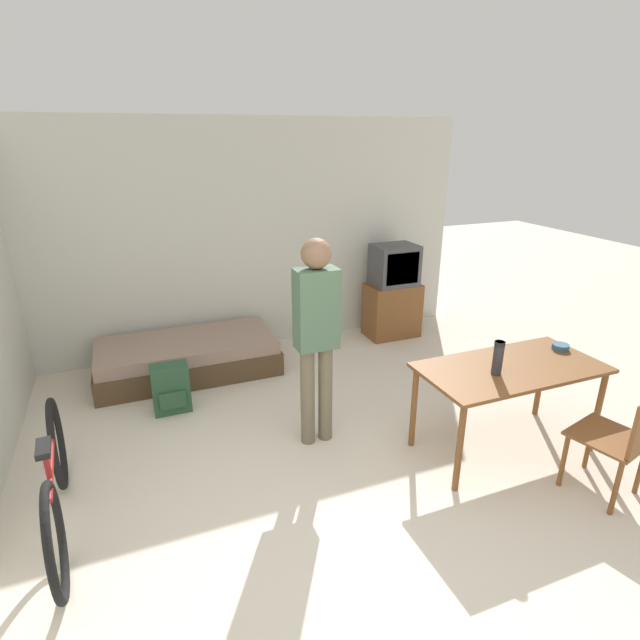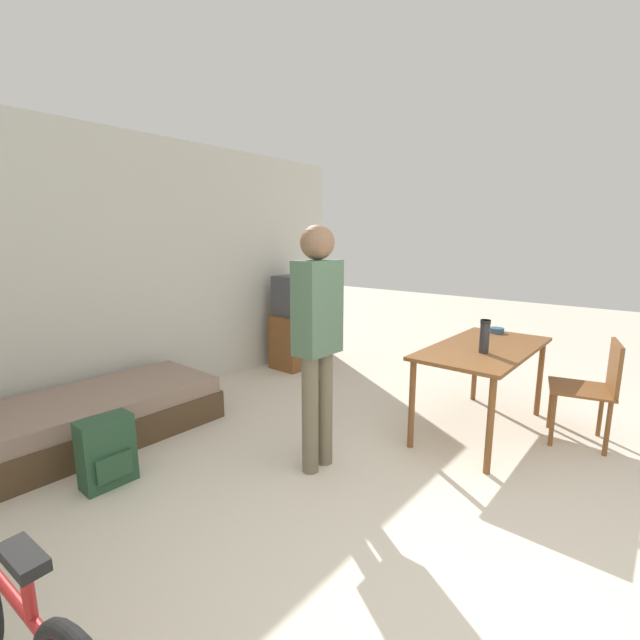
% 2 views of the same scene
% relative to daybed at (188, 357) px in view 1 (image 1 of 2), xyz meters
% --- Properties ---
extents(ground_plane, '(20.00, 20.00, 0.00)m').
position_rel_daybed_xyz_m(ground_plane, '(0.77, -3.23, -0.20)').
color(ground_plane, beige).
extents(wall_back, '(5.70, 0.06, 2.70)m').
position_rel_daybed_xyz_m(wall_back, '(0.77, 0.57, 1.15)').
color(wall_back, silver).
rests_on(wall_back, ground_plane).
extents(daybed, '(1.93, 0.91, 0.40)m').
position_rel_daybed_xyz_m(daybed, '(0.00, 0.00, 0.00)').
color(daybed, '#4C3823').
rests_on(daybed, ground_plane).
extents(tv, '(0.67, 0.43, 1.21)m').
position_rel_daybed_xyz_m(tv, '(2.65, 0.14, 0.38)').
color(tv, brown).
rests_on(tv, ground_plane).
extents(dining_table, '(1.49, 0.74, 0.77)m').
position_rel_daybed_xyz_m(dining_table, '(2.26, -2.42, 0.49)').
color(dining_table, brown).
rests_on(dining_table, ground_plane).
extents(wooden_chair, '(0.56, 0.56, 0.88)m').
position_rel_daybed_xyz_m(wooden_chair, '(2.59, -3.21, 0.31)').
color(wooden_chair, brown).
rests_on(wooden_chair, ground_plane).
extents(bicycle, '(0.17, 1.75, 0.78)m').
position_rel_daybed_xyz_m(bicycle, '(-1.12, -2.07, 0.16)').
color(bicycle, black).
rests_on(bicycle, ground_plane).
extents(person_standing, '(0.34, 0.24, 1.77)m').
position_rel_daybed_xyz_m(person_standing, '(0.85, -1.73, 0.85)').
color(person_standing, '#6B604C').
rests_on(person_standing, ground_plane).
extents(thermos_flask, '(0.08, 0.08, 0.27)m').
position_rel_daybed_xyz_m(thermos_flask, '(2.05, -2.49, 0.72)').
color(thermos_flask, '#2D2D33').
rests_on(thermos_flask, dining_table).
extents(mate_bowl, '(0.14, 0.14, 0.05)m').
position_rel_daybed_xyz_m(mate_bowl, '(2.88, -2.32, 0.59)').
color(mate_bowl, '#335670').
rests_on(mate_bowl, dining_table).
extents(backpack, '(0.35, 0.21, 0.49)m').
position_rel_daybed_xyz_m(backpack, '(-0.26, -0.78, 0.04)').
color(backpack, '#284C33').
rests_on(backpack, ground_plane).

